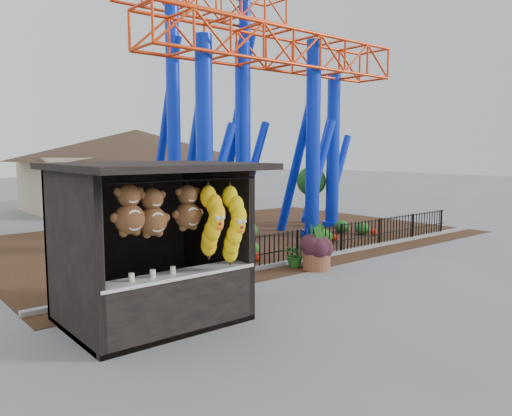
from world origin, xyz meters
TOP-DOWN VIEW (x-y plane):
  - ground at (0.00, 0.00)m, footprint 120.00×120.00m
  - mulch_bed at (4.00, 8.00)m, footprint 18.00×12.00m
  - curb at (4.00, 3.00)m, footprint 18.00×0.18m
  - prize_booth at (-3.01, 0.88)m, footprint 3.50×3.40m
  - picket_fence at (4.90, 3.00)m, footprint 12.20×0.06m
  - roller_coaster at (5.12, 8.23)m, footprint 11.00×6.37m
  - terracotta_planter at (2.62, 2.06)m, footprint 0.99×0.99m
  - planter_foliage at (2.62, 2.06)m, footprint 0.70×0.70m
  - potted_plant at (2.33, 2.63)m, footprint 0.89×0.84m
  - landscaping at (5.37, 5.53)m, footprint 6.86×3.83m
  - pavilion at (6.00, 20.00)m, footprint 15.00×15.00m

SIDE VIEW (x-z plane):
  - ground at x=0.00m, z-range 0.00..0.00m
  - mulch_bed at x=4.00m, z-range 0.00..0.02m
  - curb at x=4.00m, z-range 0.00..0.12m
  - terracotta_planter at x=2.62m, z-range 0.00..0.54m
  - landscaping at x=5.37m, z-range -0.03..0.60m
  - potted_plant at x=2.33m, z-range 0.00..0.78m
  - picket_fence at x=4.90m, z-range 0.00..1.00m
  - planter_foliage at x=2.62m, z-range 0.54..1.18m
  - prize_booth at x=-3.01m, z-range -0.01..3.11m
  - pavilion at x=6.00m, z-range 0.67..5.47m
  - roller_coaster at x=5.12m, z-range 1.03..11.85m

